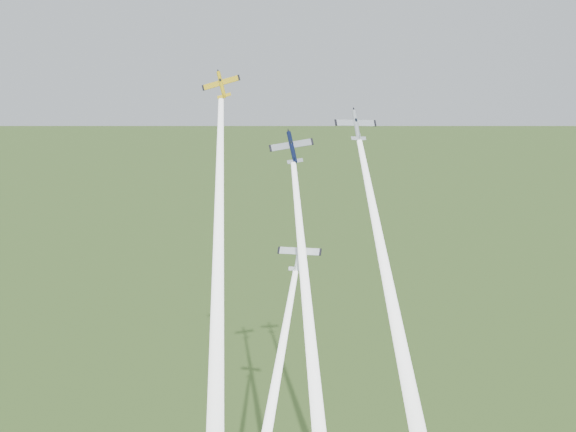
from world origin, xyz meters
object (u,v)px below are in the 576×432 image
object	(u,v)px
plane_yellow	(221,84)
plane_silver_low	(299,254)
plane_silver_right	(356,125)
plane_navy	(292,147)

from	to	relation	value
plane_yellow	plane_silver_low	size ratio (longest dim) A/B	0.90
plane_yellow	plane_silver_right	bearing A→B (deg)	-9.76
plane_navy	plane_silver_right	world-z (taller)	plane_silver_right
plane_silver_right	plane_silver_low	size ratio (longest dim) A/B	0.98
plane_yellow	plane_silver_right	world-z (taller)	plane_yellow
plane_navy	plane_silver_low	world-z (taller)	plane_navy
plane_yellow	plane_navy	distance (m)	16.91
plane_silver_right	plane_yellow	bearing A→B (deg)	159.72
plane_navy	plane_yellow	bearing A→B (deg)	158.74
plane_yellow	plane_silver_right	xyz separation A→B (m)	(24.19, 0.20, -6.86)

